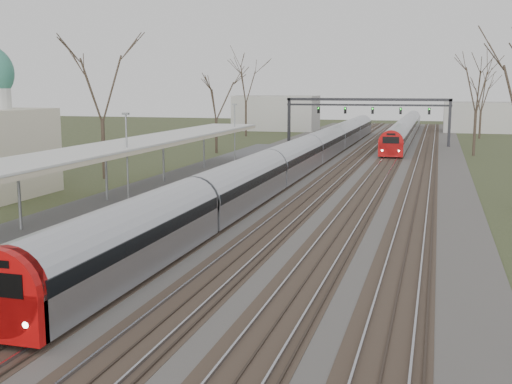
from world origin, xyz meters
TOP-DOWN VIEW (x-y plane):
  - track_bed at (0.26, 55.00)m, footprint 24.00×160.00m
  - platform at (-9.05, 37.50)m, footprint 3.50×69.00m
  - canopy at (-9.05, 32.99)m, footprint 4.10×50.00m
  - signal_gantry at (0.29, 84.99)m, footprint 21.00×0.59m
  - tree_west_far at (-17.00, 48.00)m, footprint 5.50×5.50m
  - train_near at (-2.50, 60.79)m, footprint 2.62×90.21m
  - train_far at (4.50, 98.81)m, footprint 2.62×60.21m

SIDE VIEW (x-z plane):
  - track_bed at x=0.26m, z-range -0.05..0.17m
  - platform at x=-9.05m, z-range 0.00..1.00m
  - train_near at x=-2.50m, z-range -0.05..3.00m
  - train_far at x=4.50m, z-range -0.05..3.00m
  - canopy at x=-9.05m, z-range 2.37..5.48m
  - signal_gantry at x=0.29m, z-range 1.87..7.95m
  - tree_west_far at x=-17.00m, z-range 2.35..13.68m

